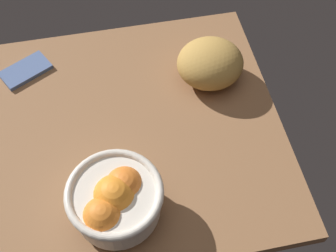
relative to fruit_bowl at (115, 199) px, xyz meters
The scene contains 4 objects.
ground_plane 22.45cm from the fruit_bowl, 104.43° to the right, with size 71.42×67.29×3.00cm, color #8D613E.
fruit_bowl is the anchor object (origin of this frame).
bread_loaf 42.01cm from the fruit_bowl, 130.67° to the right, with size 16.34×15.05×10.60cm, color #B78B43.
napkin_folded 46.83cm from the fruit_bowl, 67.10° to the right, with size 12.19×6.81×1.10cm, color #526897.
Camera 1 is at (2.06, 57.18, 86.17)cm, focal length 47.08 mm.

